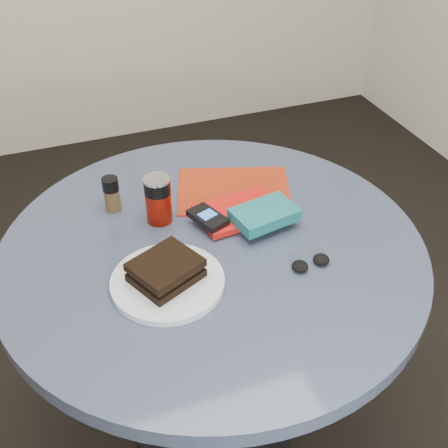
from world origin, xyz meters
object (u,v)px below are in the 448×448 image
object	(u,v)px
sandwich	(166,270)
novel	(265,214)
plate	(168,282)
magazine	(234,190)
headphones	(311,263)
mp3_player	(208,217)
red_book	(239,212)
table	(213,293)
soda_can	(158,200)
pepper_grinder	(112,194)

from	to	relation	value
sandwich	novel	world-z (taller)	sandwich
plate	magazine	distance (m)	0.39
sandwich	headphones	distance (m)	0.32
novel	mp3_player	xyz separation A→B (m)	(-0.13, 0.04, -0.01)
sandwich	red_book	world-z (taller)	sandwich
table	plate	distance (m)	0.24
plate	soda_can	world-z (taller)	soda_can
sandwich	mp3_player	bearing A→B (deg)	46.79
mp3_player	soda_can	bearing A→B (deg)	145.26
soda_can	red_book	bearing A→B (deg)	-15.88
plate	soda_can	xyz separation A→B (m)	(0.05, 0.23, 0.05)
sandwich	novel	distance (m)	0.30
soda_can	red_book	size ratio (longest dim) A/B	0.60
soda_can	mp3_player	distance (m)	0.13
red_book	headphones	bearing A→B (deg)	-76.02
pepper_grinder	red_book	bearing A→B (deg)	-25.47
novel	mp3_player	distance (m)	0.14
plate	magazine	bearing A→B (deg)	47.44
pepper_grinder	headphones	distance (m)	0.52
red_book	mp3_player	world-z (taller)	mp3_player
plate	sandwich	world-z (taller)	sandwich
table	red_book	distance (m)	0.22
plate	red_book	size ratio (longest dim) A/B	1.21
table	red_book	size ratio (longest dim) A/B	4.95
soda_can	table	bearing A→B (deg)	-55.81
table	pepper_grinder	bearing A→B (deg)	131.14
table	pepper_grinder	world-z (taller)	pepper_grinder
magazine	red_book	size ratio (longest dim) A/B	1.46
plate	novel	world-z (taller)	novel
sandwich	novel	bearing A→B (deg)	22.03
plate	magazine	size ratio (longest dim) A/B	0.83
headphones	pepper_grinder	bearing A→B (deg)	134.99
magazine	novel	world-z (taller)	novel
plate	novel	size ratio (longest dim) A/B	1.62
red_book	novel	world-z (taller)	novel
pepper_grinder	novel	world-z (taller)	pepper_grinder
sandwich	soda_can	world-z (taller)	soda_can
plate	red_book	distance (m)	0.29
pepper_grinder	headphones	size ratio (longest dim) A/B	0.99
magazine	novel	size ratio (longest dim) A/B	1.95
plate	mp3_player	distance (m)	0.22
plate	sandwich	distance (m)	0.03
magazine	sandwich	bearing A→B (deg)	-114.69
plate	novel	xyz separation A→B (m)	(0.28, 0.12, 0.03)
pepper_grinder	red_book	xyz separation A→B (m)	(0.29, -0.14, -0.03)
headphones	mp3_player	bearing A→B (deg)	128.09
magazine	mp3_player	world-z (taller)	mp3_player
soda_can	headphones	distance (m)	0.40
headphones	table	bearing A→B (deg)	139.70
table	plate	xyz separation A→B (m)	(-0.14, -0.10, 0.17)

